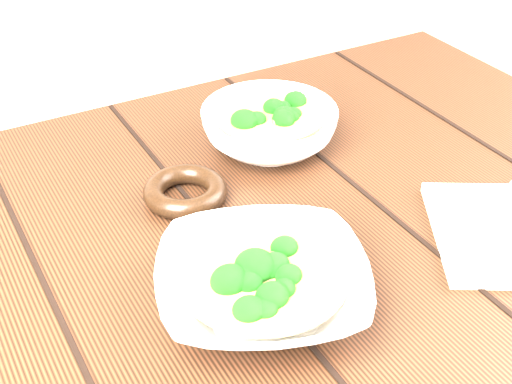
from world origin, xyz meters
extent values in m
cube|color=#321A0E|center=(0.00, 0.00, 0.73)|extent=(1.20, 0.80, 0.04)
cube|color=#321A0E|center=(0.54, 0.34, 0.35)|extent=(0.07, 0.07, 0.71)
imported|color=white|center=(-0.03, -0.10, 0.78)|extent=(0.28, 0.28, 0.05)
cylinder|color=olive|center=(-0.03, -0.10, 0.79)|extent=(0.17, 0.17, 0.00)
ellipsoid|color=#1B6D18|center=(-0.01, -0.09, 0.80)|extent=(0.03, 0.03, 0.03)
ellipsoid|color=#1B6D18|center=(-0.02, -0.07, 0.80)|extent=(0.03, 0.03, 0.03)
ellipsoid|color=#1B6D18|center=(-0.05, -0.05, 0.80)|extent=(0.03, 0.03, 0.03)
ellipsoid|color=#1B6D18|center=(-0.06, -0.09, 0.80)|extent=(0.03, 0.03, 0.03)
ellipsoid|color=#1B6D18|center=(-0.07, -0.11, 0.80)|extent=(0.03, 0.03, 0.03)
ellipsoid|color=#1B6D18|center=(-0.06, -0.15, 0.80)|extent=(0.03, 0.03, 0.03)
ellipsoid|color=#1B6D18|center=(-0.02, -0.13, 0.80)|extent=(0.03, 0.03, 0.03)
ellipsoid|color=#1B6D18|center=(0.01, -0.12, 0.80)|extent=(0.03, 0.03, 0.03)
imported|color=white|center=(0.13, 0.17, 0.78)|extent=(0.21, 0.21, 0.06)
cylinder|color=olive|center=(0.13, 0.17, 0.80)|extent=(0.15, 0.15, 0.00)
ellipsoid|color=#1B6D18|center=(0.15, 0.18, 0.80)|extent=(0.03, 0.03, 0.03)
ellipsoid|color=#1B6D18|center=(0.13, 0.20, 0.80)|extent=(0.03, 0.03, 0.03)
ellipsoid|color=#1B6D18|center=(0.09, 0.19, 0.80)|extent=(0.03, 0.03, 0.03)
ellipsoid|color=#1B6D18|center=(0.12, 0.15, 0.80)|extent=(0.03, 0.03, 0.03)
ellipsoid|color=#1B6D18|center=(0.15, 0.14, 0.80)|extent=(0.03, 0.03, 0.03)
torus|color=black|center=(-0.02, 0.11, 0.76)|extent=(0.14, 0.14, 0.03)
camera|label=1|loc=(-0.30, -0.57, 1.26)|focal=50.00mm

